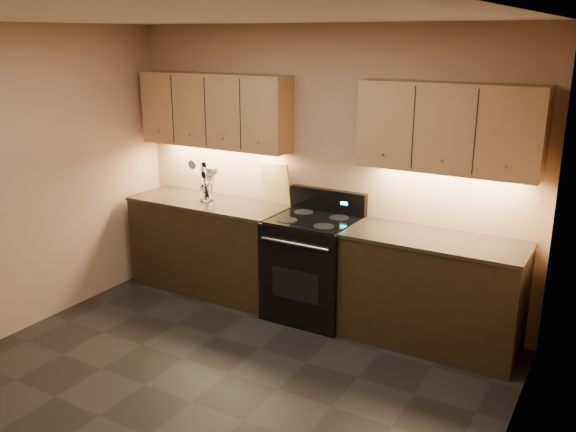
# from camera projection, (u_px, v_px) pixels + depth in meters

# --- Properties ---
(floor) EXTENTS (4.00, 4.00, 0.00)m
(floor) POSITION_uv_depth(u_px,v_px,m) (192.00, 402.00, 4.32)
(floor) COLOR black
(floor) RESTS_ON ground
(ceiling) EXTENTS (4.00, 4.00, 0.00)m
(ceiling) POSITION_uv_depth(u_px,v_px,m) (171.00, 17.00, 3.58)
(ceiling) COLOR silver
(ceiling) RESTS_ON wall_back
(wall_back) EXTENTS (4.00, 0.04, 2.60)m
(wall_back) POSITION_uv_depth(u_px,v_px,m) (323.00, 171.00, 5.61)
(wall_back) COLOR tan
(wall_back) RESTS_ON ground
(wall_right) EXTENTS (0.04, 4.00, 2.60)m
(wall_right) POSITION_uv_depth(u_px,v_px,m) (501.00, 290.00, 2.99)
(wall_right) COLOR tan
(wall_right) RESTS_ON ground
(counter_left) EXTENTS (1.62, 0.62, 0.93)m
(counter_left) POSITION_uv_depth(u_px,v_px,m) (210.00, 245.00, 6.12)
(counter_left) COLOR black
(counter_left) RESTS_ON ground
(counter_right) EXTENTS (1.46, 0.62, 0.93)m
(counter_right) POSITION_uv_depth(u_px,v_px,m) (432.00, 291.00, 5.03)
(counter_right) COLOR black
(counter_right) RESTS_ON ground
(stove) EXTENTS (0.76, 0.68, 1.14)m
(stove) POSITION_uv_depth(u_px,v_px,m) (313.00, 266.00, 5.54)
(stove) COLOR black
(stove) RESTS_ON ground
(upper_cab_left) EXTENTS (1.60, 0.30, 0.70)m
(upper_cab_left) POSITION_uv_depth(u_px,v_px,m) (215.00, 110.00, 5.87)
(upper_cab_left) COLOR #A17E50
(upper_cab_left) RESTS_ON wall_back
(upper_cab_right) EXTENTS (1.44, 0.30, 0.70)m
(upper_cab_right) POSITION_uv_depth(u_px,v_px,m) (449.00, 128.00, 4.77)
(upper_cab_right) COLOR #A17E50
(upper_cab_right) RESTS_ON wall_back
(outlet_plate) EXTENTS (0.08, 0.01, 0.12)m
(outlet_plate) POSITION_uv_depth(u_px,v_px,m) (210.00, 174.00, 6.28)
(outlet_plate) COLOR #B2B5BA
(outlet_plate) RESTS_ON wall_back
(utensil_crock) EXTENTS (0.17, 0.17, 0.16)m
(utensil_crock) POSITION_uv_depth(u_px,v_px,m) (207.00, 193.00, 5.99)
(utensil_crock) COLOR white
(utensil_crock) RESTS_ON counter_left
(cutting_board) EXTENTS (0.33, 0.12, 0.41)m
(cutting_board) POSITION_uv_depth(u_px,v_px,m) (276.00, 183.00, 5.85)
(cutting_board) COLOR tan
(cutting_board) RESTS_ON counter_left
(wooden_spoon) EXTENTS (0.17, 0.14, 0.34)m
(wooden_spoon) POSITION_uv_depth(u_px,v_px,m) (203.00, 182.00, 5.97)
(wooden_spoon) COLOR tan
(wooden_spoon) RESTS_ON utensil_crock
(black_spoon) EXTENTS (0.09, 0.15, 0.31)m
(black_spoon) POSITION_uv_depth(u_px,v_px,m) (207.00, 184.00, 5.98)
(black_spoon) COLOR black
(black_spoon) RESTS_ON utensil_crock
(black_turner) EXTENTS (0.13, 0.11, 0.38)m
(black_turner) POSITION_uv_depth(u_px,v_px,m) (206.00, 181.00, 5.94)
(black_turner) COLOR black
(black_turner) RESTS_ON utensil_crock
(steel_spatula) EXTENTS (0.17, 0.11, 0.35)m
(steel_spatula) POSITION_uv_depth(u_px,v_px,m) (209.00, 183.00, 5.94)
(steel_spatula) COLOR silver
(steel_spatula) RESTS_ON utensil_crock
(steel_skimmer) EXTENTS (0.27, 0.10, 0.39)m
(steel_skimmer) POSITION_uv_depth(u_px,v_px,m) (207.00, 180.00, 5.94)
(steel_skimmer) COLOR silver
(steel_skimmer) RESTS_ON utensil_crock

